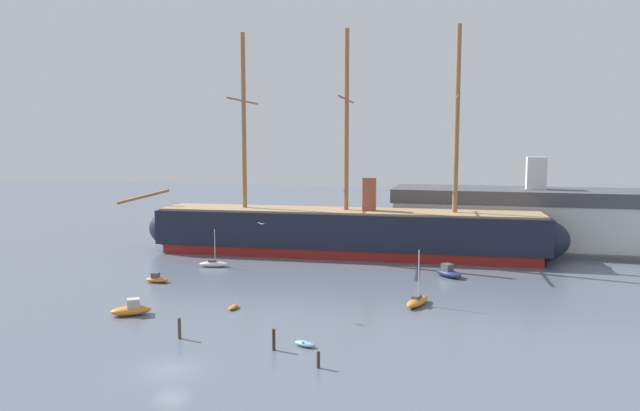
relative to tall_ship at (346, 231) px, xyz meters
name	(u,v)px	position (x,y,z in m)	size (l,w,h in m)	color
ground_plane	(171,370)	(-3.89, -51.37, -4.01)	(400.00, 400.00, 0.00)	slate
tall_ship	(346,231)	(0.00, 0.00, 0.00)	(76.60, 17.25, 36.83)	maroon
motorboat_foreground_left	(131,309)	(-15.63, -38.69, -3.38)	(4.56, 3.80, 1.79)	orange
dinghy_foreground_right	(305,344)	(5.34, -43.29, -3.76)	(2.32, 1.54, 0.51)	#7FB2D6
dinghy_near_centre	(233,307)	(-5.78, -33.77, -3.78)	(0.91, 1.96, 0.46)	orange
motorboat_mid_left	(157,279)	(-20.62, -24.86, -3.54)	(3.26, 1.56, 1.33)	orange
sailboat_mid_right	(417,301)	(14.18, -27.20, -3.47)	(2.97, 5.20, 6.49)	orange
sailboat_alongside_bow	(214,264)	(-17.40, -13.98, -3.53)	(4.59, 2.18, 5.75)	silver
motorboat_alongside_stern	(448,272)	(17.14, -11.85, -3.36)	(4.50, 4.32, 1.85)	#1E284C
dinghy_far_left	(190,240)	(-31.55, 6.06, -3.75)	(2.28, 1.23, 0.51)	gold
motorboat_far_right	(518,259)	(27.32, 1.20, -3.54)	(2.12, 3.40, 1.33)	#236670
motorboat_distant_centre	(352,240)	(-1.18, 11.53, -3.43)	(4.17, 3.63, 1.66)	gold
mooring_piling_nearest	(179,328)	(-6.87, -44.24, -2.99)	(0.32, 0.32, 2.04)	#4C3D2D
mooring_piling_left_pair	(318,360)	(7.84, -47.92, -3.29)	(0.29, 0.29, 1.44)	#423323
mooring_piling_right_pair	(274,340)	(2.88, -44.92, -3.02)	(0.30, 0.30, 1.97)	#382B1E
dockside_warehouse_right	(532,219)	(30.56, 13.81, 1.26)	(52.12, 16.74, 16.19)	#565659
seagull_in_flight	(262,224)	(-2.48, -33.21, 5.75)	(1.19, 0.77, 0.14)	silver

